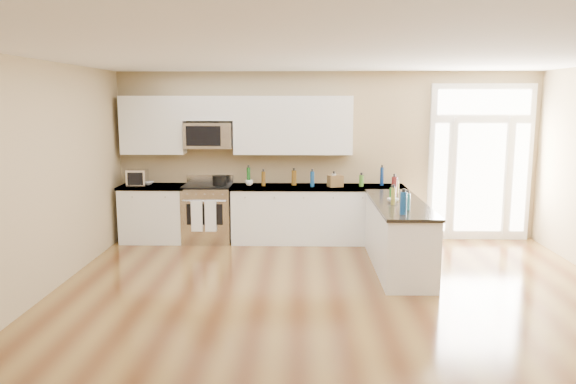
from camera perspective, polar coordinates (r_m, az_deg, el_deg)
The scene contains 18 objects.
ground at distance 5.91m, azimuth 5.60°, elevation -13.97°, with size 8.00×8.00×0.00m, color #593319.
room_shell at distance 5.46m, azimuth 5.88°, elevation 2.73°, with size 8.00×8.00×8.00m.
back_cabinet_left at distance 9.61m, azimuth -13.38°, elevation -2.29°, with size 1.10×0.66×0.94m.
back_cabinet_right at distance 9.30m, azimuth 3.04°, elevation -2.44°, with size 2.85×0.66×0.94m.
peninsula_cabinet at distance 8.00m, azimuth 11.12°, elevation -4.57°, with size 0.69×2.32×0.94m.
upper_cabinet_left at distance 9.57m, azimuth -13.55°, elevation 6.63°, with size 1.04×0.33×0.95m, color white.
upper_cabinet_right at distance 9.26m, azimuth 0.50°, elevation 6.80°, with size 1.94×0.33×0.95m, color white.
upper_cabinet_short at distance 9.37m, azimuth -8.05°, elevation 8.43°, with size 0.82×0.33×0.40m, color white.
microwave at distance 9.35m, azimuth -8.04°, elevation 5.73°, with size 0.78×0.41×0.42m.
entry_door at distance 9.88m, azimuth 18.94°, elevation 2.84°, with size 1.70×0.10×2.60m.
kitchen_range at distance 9.41m, azimuth -8.13°, elevation -2.12°, with size 0.79×0.70×1.08m.
stockpot at distance 9.27m, azimuth -6.98°, elevation 1.23°, with size 0.23×0.23×0.18m, color black.
toaster_oven at distance 9.52m, azimuth -15.05°, elevation 1.41°, with size 0.31×0.25×0.27m, color silver.
cardboard_box at distance 9.14m, azimuth 4.83°, elevation 1.12°, with size 0.23×0.17×0.19m, color brown.
bowl_left at distance 9.61m, azimuth -14.14°, elevation 0.86°, with size 0.21×0.21×0.05m, color white.
bowl_peninsula at distance 7.89m, azimuth 10.62°, elevation -0.82°, with size 0.16×0.16×0.05m, color white.
cup_counter at distance 9.25m, azimuth -3.97°, elevation 0.95°, with size 0.12×0.12×0.10m, color white.
counter_bottles at distance 8.44m, azimuth 6.41°, elevation 0.62°, with size 2.38×2.46×0.30m.
Camera 1 is at (-0.43, -5.41, 2.33)m, focal length 35.00 mm.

